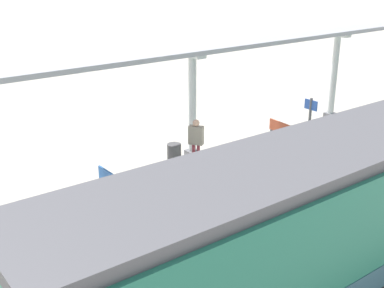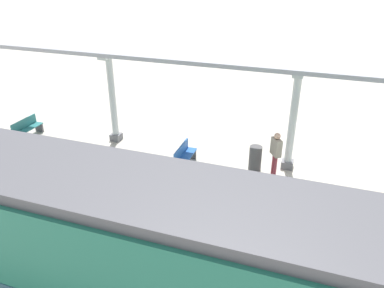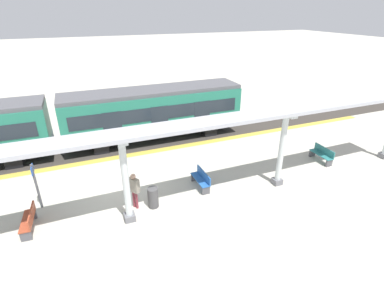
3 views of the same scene
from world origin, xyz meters
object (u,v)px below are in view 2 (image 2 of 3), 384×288
Objects in this scene: bench_mid_platform at (27,128)px; passenger_by_the_benches at (276,149)px; train_far_carriage at (102,239)px; trash_bin at (255,158)px; bench_near_end at (184,156)px; canopy_pillar_third at (293,122)px; canopy_pillar_fourth at (113,99)px.

bench_mid_platform is 0.86× the size of passenger_by_the_benches.
train_far_carriage reaches higher than trash_bin.
trash_bin reaches higher than bench_near_end.
canopy_pillar_third is at bearing -72.67° from bench_near_end.
canopy_pillar_third is 4.00× the size of trash_bin.
canopy_pillar_fourth is 6.54m from trash_bin.
trash_bin is (-0.53, -6.35, -1.47)m from canopy_pillar_fourth.
canopy_pillar_fourth is at bearing 83.87° from passenger_by_the_benches.
canopy_pillar_third and canopy_pillar_fourth have the same top height.
canopy_pillar_fourth is at bearing 90.00° from canopy_pillar_third.
bench_near_end is at bearing 107.33° from canopy_pillar_third.
trash_bin is at bearing -94.77° from canopy_pillar_fourth.
canopy_pillar_fourth is 2.55× the size of bench_near_end.
trash_bin is (-0.53, 1.18, -1.47)m from canopy_pillar_third.
bench_mid_platform is at bearing 89.02° from bench_near_end.
train_far_carriage is 3.01× the size of canopy_pillar_fourth.
trash_bin reaches higher than bench_mid_platform.
passenger_by_the_benches is (0.30, -11.04, 0.65)m from bench_mid_platform.
canopy_pillar_third is at bearing -84.69° from bench_mid_platform.
trash_bin is (0.67, -2.66, 0.04)m from bench_near_end.
passenger_by_the_benches is (0.43, -3.41, 0.65)m from bench_near_end.
train_far_carriage is at bearing 163.89° from trash_bin.
trash_bin is at bearing 114.23° from canopy_pillar_third.
passenger_by_the_benches is at bearing -22.09° from train_far_carriage.
canopy_pillar_fourth is 4.00× the size of trash_bin.
passenger_by_the_benches is at bearing -96.13° from canopy_pillar_fourth.
canopy_pillar_third is at bearing -65.77° from trash_bin.
trash_bin is at bearing 72.87° from passenger_by_the_benches.
canopy_pillar_third is 1.22m from passenger_by_the_benches.
canopy_pillar_fourth is at bearing 85.23° from trash_bin.
bench_near_end is at bearing 104.08° from trash_bin.
train_far_carriage reaches higher than bench_mid_platform.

